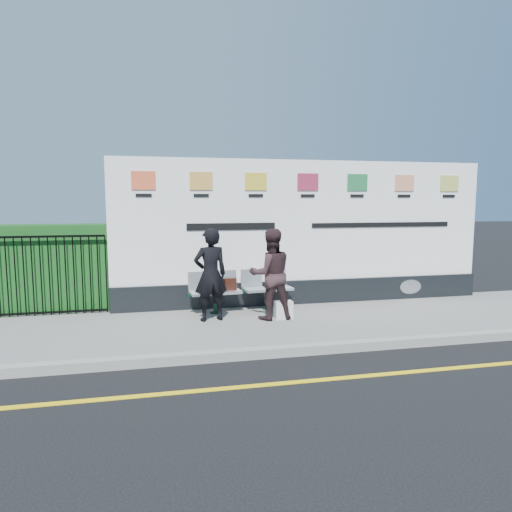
% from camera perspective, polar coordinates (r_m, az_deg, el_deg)
% --- Properties ---
extents(ground, '(80.00, 80.00, 0.00)m').
position_cam_1_polar(ground, '(6.31, 13.22, -14.45)').
color(ground, black).
extents(pavement, '(14.00, 3.00, 0.12)m').
position_cam_1_polar(pavement, '(8.50, 5.85, -8.28)').
color(pavement, slate).
rests_on(pavement, ground).
extents(kerb, '(14.00, 0.18, 0.14)m').
position_cam_1_polar(kerb, '(7.15, 9.70, -11.20)').
color(kerb, gray).
rests_on(kerb, ground).
extents(yellow_line, '(14.00, 0.10, 0.01)m').
position_cam_1_polar(yellow_line, '(6.31, 13.22, -14.41)').
color(yellow_line, yellow).
rests_on(yellow_line, ground).
extents(billboard, '(8.00, 0.30, 3.00)m').
position_cam_1_polar(billboard, '(9.68, 6.25, 1.75)').
color(billboard, black).
rests_on(billboard, pavement).
extents(hedge, '(2.35, 0.70, 1.70)m').
position_cam_1_polar(hedge, '(9.87, -23.91, -1.33)').
color(hedge, '#18501A').
rests_on(hedge, pavement).
extents(railing, '(2.05, 0.06, 1.54)m').
position_cam_1_polar(railing, '(9.44, -24.42, -2.19)').
color(railing, black).
rests_on(railing, pavement).
extents(bench, '(2.09, 0.75, 0.44)m').
position_cam_1_polar(bench, '(9.03, -1.76, -5.53)').
color(bench, silver).
rests_on(bench, pavement).
extents(woman_left, '(0.67, 0.50, 1.68)m').
position_cam_1_polar(woman_left, '(8.25, -5.72, -2.33)').
color(woman_left, black).
rests_on(woman_left, pavement).
extents(woman_right, '(0.83, 0.66, 1.66)m').
position_cam_1_polar(woman_right, '(8.33, 1.85, -2.29)').
color(woman_right, '#332124').
rests_on(woman_right, pavement).
extents(handbag_brown, '(0.30, 0.14, 0.23)m').
position_cam_1_polar(handbag_brown, '(8.89, -3.43, -3.53)').
color(handbag_brown, black).
rests_on(handbag_brown, bench).
extents(carrier_bag_white, '(0.33, 0.20, 0.33)m').
position_cam_1_polar(carrier_bag_white, '(8.48, 3.45, -6.74)').
color(carrier_bag_white, silver).
rests_on(carrier_bag_white, pavement).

